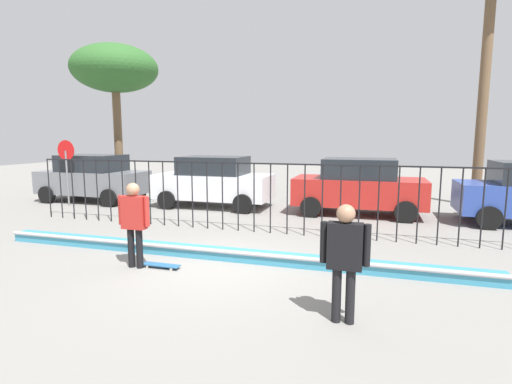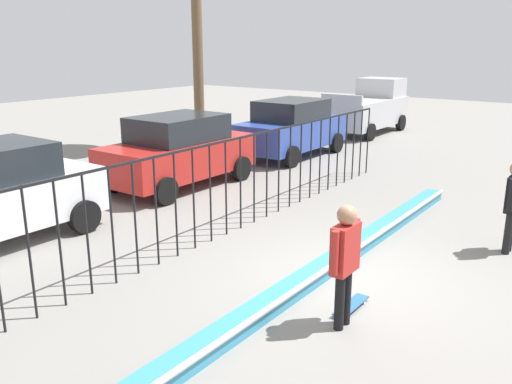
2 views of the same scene
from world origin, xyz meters
name	(u,v)px [view 1 (image 1 of 2)]	position (x,y,z in m)	size (l,w,h in m)	color
ground_plane	(212,265)	(0.00, 0.00, 0.00)	(60.00, 60.00, 0.00)	gray
bowl_coping_ledge	(220,253)	(0.00, 0.42, 0.12)	(11.00, 0.40, 0.27)	teal
perimeter_fence	(254,190)	(0.00, 2.96, 1.17)	(14.04, 0.04, 1.92)	black
skateboarder	(134,217)	(-1.41, -0.60, 1.03)	(0.70, 0.26, 1.72)	black
skateboard	(161,265)	(-0.90, -0.49, 0.06)	(0.80, 0.20, 0.07)	#26598C
camera_operator	(345,253)	(2.79, -1.81, 1.02)	(0.69, 0.26, 1.70)	black
parked_car_gray	(93,178)	(-7.85, 6.09, 0.97)	(4.30, 2.12, 1.90)	slate
parked_car_white	(214,181)	(-2.61, 6.30, 0.97)	(4.30, 2.12, 1.90)	silver
parked_car_red	(359,186)	(2.65, 6.37, 0.97)	(4.30, 2.12, 1.90)	#B2231E
stop_sign	(67,164)	(-8.07, 4.95, 1.62)	(0.76, 0.07, 2.50)	slate
palm_tree_short	(115,70)	(-7.96, 8.02, 5.53)	(3.74, 3.74, 6.63)	brown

